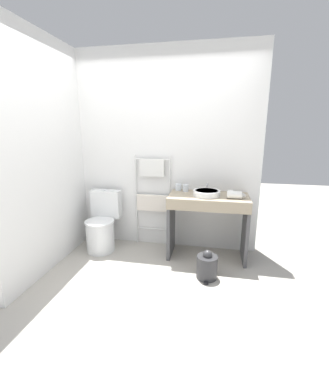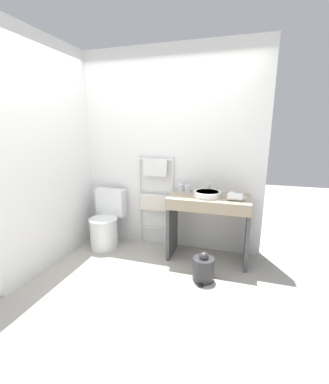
% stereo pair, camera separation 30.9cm
% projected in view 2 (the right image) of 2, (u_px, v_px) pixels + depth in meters
% --- Properties ---
extents(ground_plane, '(12.00, 12.00, 0.00)m').
position_uv_depth(ground_plane, '(127.00, 300.00, 2.51)').
color(ground_plane, '#A8A399').
extents(wall_back, '(2.56, 0.12, 2.64)m').
position_uv_depth(wall_back, '(167.00, 152.00, 3.47)').
color(wall_back, white).
rests_on(wall_back, ground_plane).
extents(wall_side, '(0.12, 1.97, 2.64)m').
position_uv_depth(wall_side, '(55.00, 154.00, 3.14)').
color(wall_side, white).
rests_on(wall_side, ground_plane).
extents(toilet, '(0.41, 0.51, 0.80)m').
position_uv_depth(toilet, '(106.00, 224.00, 3.59)').
color(toilet, white).
rests_on(toilet, ground_plane).
extents(towel_radiator, '(0.50, 0.06, 1.27)m').
position_uv_depth(towel_radiator, '(155.00, 190.00, 3.52)').
color(towel_radiator, silver).
rests_on(towel_radiator, ground_plane).
extents(vanity_counter, '(0.97, 0.51, 0.82)m').
position_uv_depth(vanity_counter, '(209.00, 217.00, 3.16)').
color(vanity_counter, gray).
rests_on(vanity_counter, ground_plane).
extents(sink_basin, '(0.33, 0.33, 0.07)m').
position_uv_depth(sink_basin, '(207.00, 194.00, 3.08)').
color(sink_basin, white).
rests_on(sink_basin, vanity_counter).
extents(faucet, '(0.02, 0.10, 0.11)m').
position_uv_depth(faucet, '(209.00, 188.00, 3.24)').
color(faucet, silver).
rests_on(faucet, vanity_counter).
extents(cup_near_wall, '(0.08, 0.08, 0.09)m').
position_uv_depth(cup_near_wall, '(181.00, 188.00, 3.38)').
color(cup_near_wall, silver).
rests_on(cup_near_wall, vanity_counter).
extents(cup_near_edge, '(0.07, 0.07, 0.09)m').
position_uv_depth(cup_near_edge, '(188.00, 189.00, 3.31)').
color(cup_near_edge, silver).
rests_on(cup_near_edge, vanity_counter).
extents(hair_dryer, '(0.22, 0.17, 0.09)m').
position_uv_depth(hair_dryer, '(236.00, 197.00, 2.93)').
color(hair_dryer, white).
rests_on(hair_dryer, vanity_counter).
extents(trash_bin, '(0.23, 0.26, 0.33)m').
position_uv_depth(trash_bin, '(203.00, 268.00, 2.80)').
color(trash_bin, '#333335').
rests_on(trash_bin, ground_plane).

